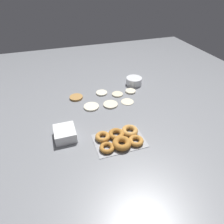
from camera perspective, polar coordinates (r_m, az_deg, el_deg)
The scene contains 11 objects.
ground_plane at distance 1.53m, azimuth -0.22°, elevation 1.62°, with size 3.00×3.00×0.00m, color gray.
pancake_0 at distance 1.72m, azimuth 5.31°, elevation 5.93°, with size 0.09×0.09×0.01m, color beige.
pancake_1 at distance 1.58m, azimuth 4.42°, elevation 3.01°, with size 0.10×0.10×0.01m, color beige.
pancake_2 at distance 1.67m, azimuth 1.56°, elevation 5.10°, with size 0.09×0.09×0.01m, color beige.
pancake_3 at distance 1.53m, azimuth -5.93°, elevation 1.54°, with size 0.12×0.12×0.01m, color silver.
pancake_4 at distance 1.69m, azimuth -2.98°, elevation 5.48°, with size 0.09×0.09×0.01m, color silver.
pancake_5 at distance 1.65m, azimuth -10.19°, elevation 4.14°, with size 0.11×0.11×0.02m, color #B27F42.
pancake_6 at distance 1.54m, azimuth -0.35°, elevation 2.19°, with size 0.11×0.11×0.01m, color beige.
donut_tray at distance 1.23m, azimuth 2.31°, elevation -7.64°, with size 0.31×0.21×0.04m.
batter_bowl at distance 1.83m, azimuth 6.28°, elevation 8.77°, with size 0.14×0.14×0.06m.
container_stack at distance 1.27m, azimuth -13.28°, elevation -6.01°, with size 0.13×0.14×0.07m.
Camera 1 is at (-0.39, -1.20, 0.87)m, focal length 32.00 mm.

